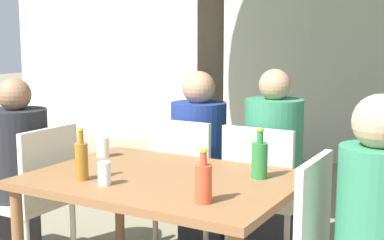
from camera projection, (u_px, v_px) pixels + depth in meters
cafe_building_wall at (348, 39)px, 5.86m from camera, size 10.00×0.08×2.80m
dining_table_front at (163, 191)px, 2.73m from camera, size 1.33×0.96×0.72m
patio_chair_0 at (37, 191)px, 3.19m from camera, size 0.44×0.44×0.91m
patio_chair_2 at (188, 178)px, 3.49m from camera, size 0.44×0.44×0.91m
patio_chair_3 at (264, 189)px, 3.23m from camera, size 0.44×0.44×0.91m
person_seated_0 at (9, 183)px, 3.30m from camera, size 0.58×0.37×1.19m
person_seated_2 at (204, 166)px, 3.69m from camera, size 0.37×0.59×1.20m
person_seated_3 at (277, 174)px, 3.42m from camera, size 0.36×0.58×1.23m
soda_bottle_0 at (203, 182)px, 2.27m from camera, size 0.07×0.07×0.24m
green_bottle_1 at (260, 159)px, 2.67m from camera, size 0.08×0.08×0.25m
amber_bottle_2 at (82, 160)px, 2.64m from camera, size 0.07×0.07×0.26m
drinking_glass_0 at (103, 147)px, 3.15m from camera, size 0.08×0.08×0.12m
drinking_glass_1 at (104, 174)px, 2.55m from camera, size 0.06×0.06×0.11m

